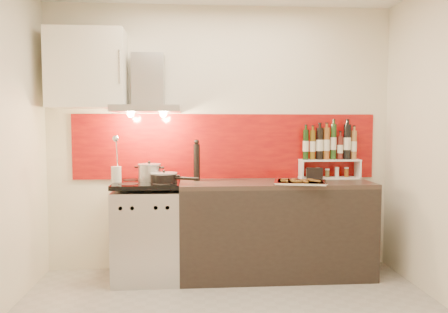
{
  "coord_description": "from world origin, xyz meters",
  "views": [
    {
      "loc": [
        -0.28,
        -2.94,
        1.42
      ],
      "look_at": [
        0.0,
        0.95,
        1.15
      ],
      "focal_mm": 35.0,
      "sensor_mm": 36.0,
      "label": 1
    }
  ],
  "objects": [
    {
      "name": "backsplash",
      "position": [
        0.05,
        1.39,
        1.22
      ],
      "size": [
        3.0,
        0.02,
        0.64
      ],
      "primitive_type": "cube",
      "color": "maroon",
      "rests_on": "back_wall"
    },
    {
      "name": "range_hood",
      "position": [
        -0.7,
        1.24,
        1.74
      ],
      "size": [
        0.62,
        0.5,
        0.61
      ],
      "color": "#B7B7BA",
      "rests_on": "back_wall"
    },
    {
      "name": "utensil_jar",
      "position": [
        -0.98,
        1.09,
        1.03
      ],
      "size": [
        0.09,
        0.14,
        0.44
      ],
      "color": "silver",
      "rests_on": "range_stove"
    },
    {
      "name": "saute_pan",
      "position": [
        -0.54,
        1.04,
        0.95
      ],
      "size": [
        0.45,
        0.28,
        0.11
      ],
      "color": "black",
      "rests_on": "range_stove"
    },
    {
      "name": "back_wall",
      "position": [
        0.0,
        1.4,
        1.3
      ],
      "size": [
        3.4,
        0.02,
        2.6
      ],
      "primitive_type": "cube",
      "color": "silver",
      "rests_on": "ground"
    },
    {
      "name": "counter",
      "position": [
        0.5,
        1.1,
        0.45
      ],
      "size": [
        1.8,
        0.6,
        0.9
      ],
      "color": "black",
      "rests_on": "ground"
    },
    {
      "name": "stock_pot",
      "position": [
        -0.69,
        1.18,
        0.99
      ],
      "size": [
        0.22,
        0.22,
        0.19
      ],
      "color": "#B7B7BA",
      "rests_on": "range_stove"
    },
    {
      "name": "pepper_mill",
      "position": [
        -0.24,
        1.22,
        1.09
      ],
      "size": [
        0.06,
        0.06,
        0.4
      ],
      "color": "black",
      "rests_on": "counter"
    },
    {
      "name": "upper_cabinet",
      "position": [
        -1.25,
        1.22,
        1.95
      ],
      "size": [
        0.7,
        0.35,
        0.72
      ],
      "primitive_type": "cube",
      "color": "white",
      "rests_on": "back_wall"
    },
    {
      "name": "caddy_box",
      "position": [
        0.88,
        1.11,
        0.96
      ],
      "size": [
        0.16,
        0.1,
        0.13
      ],
      "primitive_type": "cube",
      "rotation": [
        0.0,
        0.0,
        -0.25
      ],
      "color": "black",
      "rests_on": "counter"
    },
    {
      "name": "range_stove",
      "position": [
        -0.7,
        1.1,
        0.44
      ],
      "size": [
        0.6,
        0.6,
        0.91
      ],
      "color": "#B7B7BA",
      "rests_on": "ground"
    },
    {
      "name": "baking_tray",
      "position": [
        0.69,
        0.93,
        0.92
      ],
      "size": [
        0.53,
        0.46,
        0.03
      ],
      "color": "silver",
      "rests_on": "counter"
    },
    {
      "name": "step_shelf",
      "position": [
        1.08,
        1.29,
        1.16
      ],
      "size": [
        0.6,
        0.16,
        0.54
      ],
      "color": "white",
      "rests_on": "counter"
    }
  ]
}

